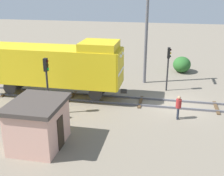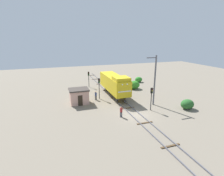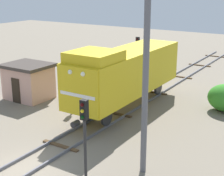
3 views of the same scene
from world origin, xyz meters
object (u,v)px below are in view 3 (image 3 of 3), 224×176
object	(u,v)px
traffic_signal_near	(84,125)
worker_by_signal	(68,90)
relay_hut	(29,81)
traffic_signal_mid	(80,66)
catenary_mast	(144,76)
locomotive	(125,71)
traffic_signal_far	(137,49)

from	to	relation	value
traffic_signal_near	worker_by_signal	distance (m)	10.90
traffic_signal_near	relay_hut	xyz separation A→B (m)	(-10.70, 7.06, -1.30)
relay_hut	traffic_signal_mid	bearing A→B (deg)	15.81
traffic_signal_mid	traffic_signal_near	bearing A→B (deg)	-51.25
catenary_mast	relay_hut	world-z (taller)	catenary_mast
locomotive	traffic_signal_far	bearing A→B (deg)	113.19
traffic_signal_far	worker_by_signal	distance (m)	9.70
traffic_signal_near	worker_by_signal	world-z (taller)	traffic_signal_near
traffic_signal_near	catenary_mast	size ratio (longest dim) A/B	0.44
traffic_signal_near	relay_hut	world-z (taller)	traffic_signal_near
locomotive	catenary_mast	distance (m)	8.63
traffic_signal_mid	locomotive	bearing A→B (deg)	11.98
traffic_signal_mid	worker_by_signal	size ratio (longest dim) A/B	2.43
traffic_signal_far	worker_by_signal	size ratio (longest dim) A/B	2.24
traffic_signal_mid	worker_by_signal	bearing A→B (deg)	-153.08
traffic_signal_far	relay_hut	world-z (taller)	traffic_signal_far
traffic_signal_mid	relay_hut	distance (m)	4.51
traffic_signal_far	relay_hut	distance (m)	11.07
traffic_signal_mid	traffic_signal_far	bearing A→B (deg)	91.26
traffic_signal_mid	relay_hut	world-z (taller)	traffic_signal_mid
locomotive	relay_hut	world-z (taller)	locomotive
traffic_signal_near	worker_by_signal	xyz separation A→B (m)	(-7.40, 7.82, -1.70)
relay_hut	catenary_mast	bearing A→B (deg)	-21.65
locomotive	traffic_signal_mid	world-z (taller)	locomotive
traffic_signal_far	worker_by_signal	bearing A→B (deg)	-93.60
catenary_mast	locomotive	bearing A→B (deg)	125.93
traffic_signal_near	worker_by_signal	size ratio (longest dim) A/B	2.27
worker_by_signal	traffic_signal_near	bearing A→B (deg)	105.84
traffic_signal_mid	traffic_signal_far	world-z (taller)	traffic_signal_mid
traffic_signal_near	traffic_signal_far	size ratio (longest dim) A/B	1.01
worker_by_signal	locomotive	bearing A→B (deg)	167.44
traffic_signal_mid	traffic_signal_far	distance (m)	9.13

